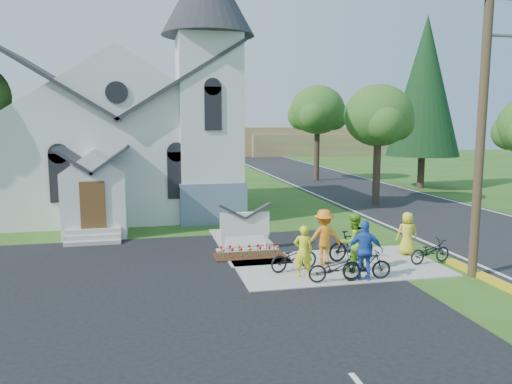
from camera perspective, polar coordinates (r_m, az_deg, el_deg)
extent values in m
plane|color=#2D5518|center=(16.59, 5.04, -9.24)|extent=(120.00, 120.00, 0.00)
cube|color=black|center=(14.15, -21.06, -12.85)|extent=(20.00, 16.00, 0.02)
cube|color=black|center=(33.90, 13.56, -0.45)|extent=(8.00, 90.00, 0.02)
cube|color=gray|center=(17.53, 9.28, -8.28)|extent=(7.00, 4.00, 0.05)
cube|color=silver|center=(28.21, -14.88, 2.91)|extent=(11.00, 9.00, 5.00)
cube|color=slate|center=(25.29, -5.27, -0.86)|extent=(3.20, 3.20, 2.00)
cube|color=silver|center=(24.98, -5.38, 7.09)|extent=(3.00, 3.00, 9.00)
cube|color=silver|center=(22.77, -17.85, -1.21)|extent=(2.60, 2.40, 2.80)
cube|color=brown|center=(21.54, -18.15, -1.47)|extent=(1.00, 0.10, 2.00)
cube|color=gray|center=(19.27, -1.27, -6.58)|extent=(2.20, 0.40, 0.10)
cube|color=white|center=(19.01, -3.80, -5.25)|extent=(0.12, 0.12, 1.00)
cube|color=white|center=(19.33, 1.20, -5.00)|extent=(0.12, 0.12, 1.00)
cube|color=white|center=(19.04, -1.28, -3.67)|extent=(1.90, 0.14, 0.90)
cube|color=#3A1C0F|center=(18.43, -0.72, -7.32)|extent=(2.60, 1.10, 0.07)
cylinder|color=#463523|center=(16.94, 24.41, 7.60)|extent=(0.28, 0.28, 10.00)
cylinder|color=#33271B|center=(30.33, 13.62, 2.40)|extent=(0.44, 0.44, 4.05)
ellipsoid|color=#2A571D|center=(30.19, 13.83, 8.50)|extent=(4.00, 4.00, 3.60)
cylinder|color=#33271B|center=(41.54, 6.96, 4.38)|extent=(0.44, 0.44, 4.50)
ellipsoid|color=#2A571D|center=(41.47, 7.05, 9.31)|extent=(4.40, 4.40, 3.96)
cylinder|color=#33271B|center=(38.75, 18.33, 2.20)|extent=(0.50, 0.50, 2.40)
cone|color=black|center=(38.65, 18.75, 11.37)|extent=(5.20, 5.20, 10.00)
cube|color=olive|center=(71.96, -3.89, 5.80)|extent=(60.00, 8.00, 4.00)
cube|color=olive|center=(73.30, -16.67, 6.15)|extent=(30.00, 6.00, 5.60)
cube|color=olive|center=(74.19, 8.72, 5.41)|extent=(25.00, 6.00, 3.00)
imported|color=yellow|center=(15.89, 5.41, -6.75)|extent=(0.68, 0.53, 1.65)
imported|color=black|center=(16.58, 4.36, -7.44)|extent=(1.81, 1.00, 0.90)
imported|color=#71BE23|center=(16.66, 11.02, -5.64)|extent=(1.10, 0.95, 1.94)
imported|color=black|center=(18.00, 10.85, -6.00)|extent=(1.86, 0.78, 1.09)
imported|color=blue|center=(15.85, 12.36, -6.55)|extent=(1.18, 0.80, 1.86)
imported|color=black|center=(15.61, 9.00, -8.58)|extent=(1.69, 0.69, 0.87)
imported|color=orange|center=(17.30, 7.76, -5.10)|extent=(1.24, 0.72, 1.91)
imported|color=black|center=(16.00, 12.53, -8.14)|extent=(1.59, 0.60, 0.93)
imported|color=yellow|center=(19.19, 16.89, -4.55)|extent=(0.87, 0.66, 1.59)
imported|color=black|center=(18.38, 19.27, -6.42)|extent=(1.66, 0.78, 0.84)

